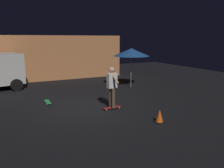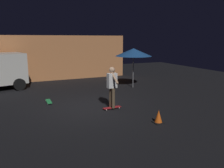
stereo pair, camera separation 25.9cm
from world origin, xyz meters
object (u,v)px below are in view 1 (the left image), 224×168
(skateboard_spare, at_px, (48,102))
(traffic_cone, at_px, (160,117))
(patio_umbrella, at_px, (131,52))
(skateboard_ridden, at_px, (112,108))
(skater, at_px, (112,84))

(skateboard_spare, height_order, traffic_cone, traffic_cone)
(patio_umbrella, xyz_separation_m, skateboard_ridden, (-2.83, -3.30, -2.02))
(skateboard_ridden, height_order, skater, skater)
(skateboard_spare, bearing_deg, skateboard_ridden, -42.06)
(skateboard_ridden, height_order, skateboard_spare, same)
(skateboard_spare, height_order, skater, skater)
(traffic_cone, bearing_deg, skater, 111.49)
(patio_umbrella, xyz_separation_m, traffic_cone, (-2.01, -5.39, -1.86))
(patio_umbrella, distance_m, skateboard_spare, 5.61)
(skateboard_spare, bearing_deg, traffic_cone, -53.29)
(patio_umbrella, xyz_separation_m, skater, (-2.83, -3.30, -1.04))
(skateboard_ridden, distance_m, traffic_cone, 2.24)
(skateboard_ridden, xyz_separation_m, traffic_cone, (0.82, -2.08, 0.16))
(traffic_cone, bearing_deg, skateboard_ridden, 111.49)
(skateboard_spare, bearing_deg, skater, -42.06)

